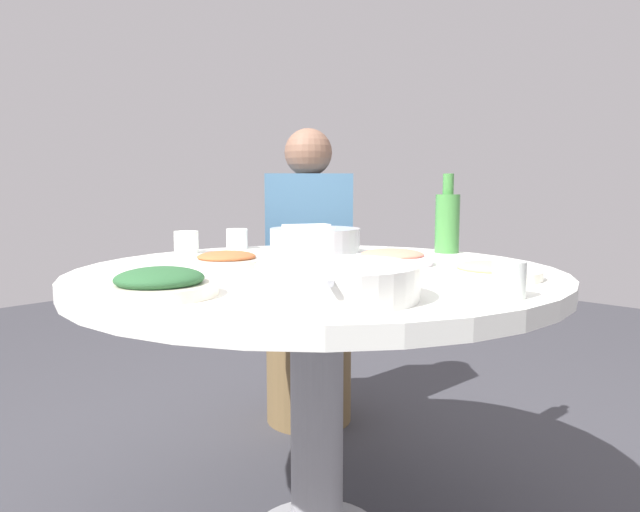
% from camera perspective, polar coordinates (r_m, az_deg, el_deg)
% --- Properties ---
extents(round_dining_table, '(1.21, 1.21, 0.76)m').
position_cam_1_polar(round_dining_table, '(1.42, -0.33, -6.10)').
color(round_dining_table, '#99999E').
rests_on(round_dining_table, ground).
extents(rice_bowl, '(0.28, 0.28, 0.09)m').
position_cam_1_polar(rice_bowl, '(1.72, -0.52, 1.63)').
color(rice_bowl, '#B2B5BA').
rests_on(rice_bowl, round_dining_table).
extents(soup_bowl, '(0.30, 0.30, 0.06)m').
position_cam_1_polar(soup_bowl, '(1.01, 1.79, -2.67)').
color(soup_bowl, white).
rests_on(soup_bowl, round_dining_table).
extents(dish_tofu_braise, '(0.20, 0.20, 0.04)m').
position_cam_1_polar(dish_tofu_braise, '(1.47, -9.56, -0.34)').
color(dish_tofu_braise, silver).
rests_on(dish_tofu_braise, round_dining_table).
extents(dish_greens, '(0.22, 0.22, 0.05)m').
position_cam_1_polar(dish_greens, '(1.07, -16.13, -2.76)').
color(dish_greens, silver).
rests_on(dish_greens, round_dining_table).
extents(dish_shrimp, '(0.21, 0.21, 0.04)m').
position_cam_1_polar(dish_shrimp, '(1.49, 7.43, -0.16)').
color(dish_shrimp, white).
rests_on(dish_shrimp, round_dining_table).
extents(dish_noodles, '(0.22, 0.22, 0.04)m').
position_cam_1_polar(dish_noodles, '(1.30, 17.10, -1.50)').
color(dish_noodles, silver).
rests_on(dish_noodles, round_dining_table).
extents(green_bottle, '(0.08, 0.08, 0.25)m').
position_cam_1_polar(green_bottle, '(1.79, 12.94, 3.52)').
color(green_bottle, '#41853D').
rests_on(green_bottle, round_dining_table).
extents(tea_cup_near, '(0.07, 0.07, 0.07)m').
position_cam_1_polar(tea_cup_near, '(1.90, -8.52, 1.77)').
color(tea_cup_near, white).
rests_on(tea_cup_near, round_dining_table).
extents(tea_cup_far, '(0.06, 0.06, 0.07)m').
position_cam_1_polar(tea_cup_far, '(1.07, 18.83, -2.29)').
color(tea_cup_far, white).
rests_on(tea_cup_far, round_dining_table).
extents(tea_cup_side, '(0.08, 0.08, 0.07)m').
position_cam_1_polar(tea_cup_side, '(1.79, -13.57, 1.40)').
color(tea_cup_side, white).
rests_on(tea_cup_side, round_dining_table).
extents(stool_for_diner_left, '(0.35, 0.35, 0.44)m').
position_cam_1_polar(stool_for_diner_left, '(2.36, -1.15, -11.41)').
color(stool_for_diner_left, brown).
rests_on(stool_for_diner_left, ground).
extents(diner_left, '(0.47, 0.47, 0.76)m').
position_cam_1_polar(diner_left, '(2.25, -1.19, 1.72)').
color(diner_left, '#2D333D').
rests_on(diner_left, stool_for_diner_left).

